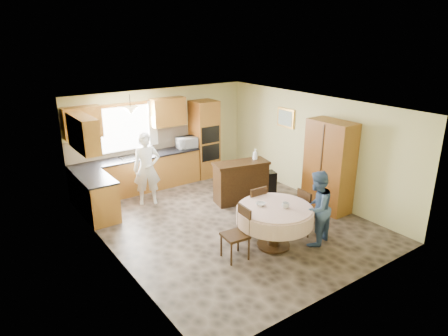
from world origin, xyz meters
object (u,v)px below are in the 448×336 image
at_px(oven_tower, 204,139).
at_px(person_sink, 147,169).
at_px(sideboard, 241,183).
at_px(chair_left, 239,230).
at_px(person_dining, 316,208).
at_px(chair_back, 255,206).
at_px(chair_right, 307,209).
at_px(dining_table, 275,216).
at_px(cupboard, 329,166).

height_order(oven_tower, person_sink, oven_tower).
height_order(sideboard, chair_left, chair_left).
bearing_deg(sideboard, person_sink, 159.75).
bearing_deg(person_dining, chair_back, -76.91).
distance_m(chair_right, person_dining, 0.48).
bearing_deg(oven_tower, chair_right, -92.36).
xyz_separation_m(oven_tower, chair_right, (-0.17, -4.05, -0.55)).
bearing_deg(dining_table, cupboard, 15.37).
bearing_deg(person_sink, chair_right, -37.89).
xyz_separation_m(chair_left, chair_right, (1.67, -0.06, -0.02)).
bearing_deg(cupboard, sideboard, 132.64).
distance_m(dining_table, chair_left, 0.78).
xyz_separation_m(chair_right, person_sink, (-1.96, 3.20, 0.34)).
relative_size(chair_back, person_dining, 0.66).
distance_m(oven_tower, person_dining, 4.46).
distance_m(oven_tower, person_sink, 2.30).
bearing_deg(cupboard, person_sink, 140.48).
bearing_deg(dining_table, chair_right, 1.19).
bearing_deg(dining_table, oven_tower, 75.35).
xyz_separation_m(dining_table, chair_left, (-0.77, 0.08, -0.10)).
relative_size(sideboard, person_sink, 0.75).
xyz_separation_m(chair_back, person_sink, (-1.17, 2.52, 0.32)).
relative_size(sideboard, chair_right, 1.39).
relative_size(cupboard, chair_back, 2.11).
distance_m(chair_left, chair_back, 1.08).
bearing_deg(cupboard, chair_back, 176.73).
bearing_deg(person_sink, oven_tower, 42.33).
xyz_separation_m(sideboard, chair_back, (-0.68, -1.35, 0.08)).
xyz_separation_m(cupboard, chair_back, (-2.03, 0.12, -0.49)).
bearing_deg(chair_back, oven_tower, -105.02).
relative_size(oven_tower, dining_table, 1.49).
height_order(dining_table, person_dining, person_dining).
bearing_deg(sideboard, person_dining, -79.59).
bearing_deg(chair_back, sideboard, -116.03).
relative_size(cupboard, dining_table, 1.44).
relative_size(cupboard, person_dining, 1.41).
relative_size(chair_left, person_sink, 0.56).
distance_m(oven_tower, chair_right, 4.09).
relative_size(oven_tower, chair_left, 2.19).
distance_m(sideboard, cupboard, 2.07).
bearing_deg(cupboard, chair_right, -155.35).
relative_size(dining_table, person_sink, 0.83).
relative_size(oven_tower, sideboard, 1.64).
distance_m(cupboard, dining_table, 2.25).
height_order(sideboard, chair_back, chair_back).
relative_size(sideboard, person_dining, 0.88).
distance_m(oven_tower, dining_table, 4.23).
bearing_deg(cupboard, dining_table, -164.63).
xyz_separation_m(oven_tower, dining_table, (-1.06, -4.07, -0.42)).
xyz_separation_m(sideboard, person_sink, (-1.85, 1.18, 0.40)).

